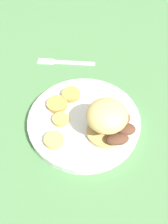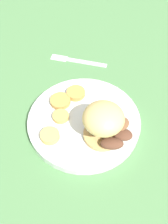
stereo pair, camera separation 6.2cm
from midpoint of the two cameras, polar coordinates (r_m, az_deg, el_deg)
The scene contains 8 objects.
ground_plane at distance 0.66m, azimuth -2.69°, elevation -2.76°, with size 4.00×4.00×0.00m, color #4C7A47.
dinner_plate at distance 0.65m, azimuth -2.73°, elevation -2.10°, with size 0.28×0.28×0.02m.
sandwich at distance 0.57m, azimuth 2.16°, elevation -1.87°, with size 0.12×0.11×0.10m.
potato_round_0 at distance 0.64m, azimuth -7.88°, elevation -1.77°, with size 0.04×0.04×0.01m, color tan.
potato_round_1 at distance 0.67m, azimuth -8.31°, elevation 1.82°, with size 0.05×0.05×0.01m, color #BC8942.
potato_round_2 at distance 0.60m, azimuth -9.52°, elevation -6.26°, with size 0.04×0.04×0.01m, color tan.
potato_round_3 at distance 0.68m, azimuth -5.42°, elevation 3.69°, with size 0.05×0.05×0.01m, color #BC8942.
fork at distance 0.81m, azimuth -6.33°, elevation 10.61°, with size 0.17×0.09×0.00m.
Camera 1 is at (0.20, -0.33, 0.54)m, focal length 42.00 mm.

